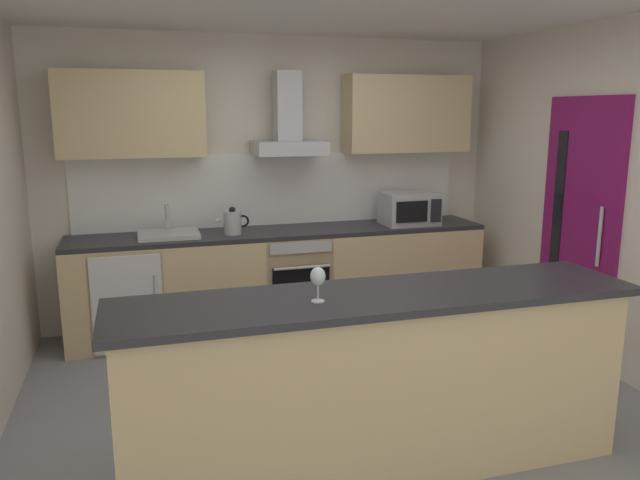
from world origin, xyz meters
TOP-DOWN VIEW (x-y plane):
  - ground at (0.00, 0.00)m, footprint 5.20×4.97m
  - wall_back at (0.00, 2.05)m, footprint 5.20×0.12m
  - wall_right at (2.16, 0.00)m, footprint 0.12×4.97m
  - backsplash_tile at (0.00, 1.97)m, footprint 3.57×0.02m
  - counter_back at (0.00, 1.67)m, footprint 3.70×0.60m
  - counter_island at (-0.04, -0.72)m, footprint 2.80×0.64m
  - upper_cabinets at (0.00, 1.82)m, footprint 3.65×0.32m
  - side_door at (2.08, 0.39)m, footprint 0.08×0.85m
  - oven at (0.08, 1.64)m, footprint 0.60×0.62m
  - refrigerator at (-1.35, 1.64)m, footprint 0.58×0.60m
  - microwave at (1.20, 1.61)m, footprint 0.50×0.38m
  - sink at (-0.99, 1.65)m, footprint 0.50×0.40m
  - kettle at (-0.45, 1.61)m, footprint 0.29×0.15m
  - range_hood at (0.08, 1.77)m, footprint 0.62×0.45m
  - wine_glass at (-0.40, -0.77)m, footprint 0.08×0.08m

SIDE VIEW (x-z plane):
  - ground at x=0.00m, z-range -0.02..0.00m
  - refrigerator at x=-1.35m, z-range 0.00..0.85m
  - counter_back at x=0.00m, z-range 0.00..0.90m
  - oven at x=0.08m, z-range 0.06..0.86m
  - counter_island at x=-0.04m, z-range 0.01..1.01m
  - sink at x=-0.99m, z-range 0.80..1.06m
  - kettle at x=-0.45m, z-range 0.89..1.13m
  - side_door at x=2.08m, z-range 0.00..2.05m
  - microwave at x=1.20m, z-range 0.90..1.20m
  - wine_glass at x=-0.40m, z-range 1.04..1.22m
  - backsplash_tile at x=0.00m, z-range 0.90..1.56m
  - wall_back at x=0.00m, z-range 0.00..2.60m
  - wall_right at x=2.16m, z-range 0.00..2.60m
  - range_hood at x=0.08m, z-range 1.43..2.15m
  - upper_cabinets at x=0.00m, z-range 1.56..2.26m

